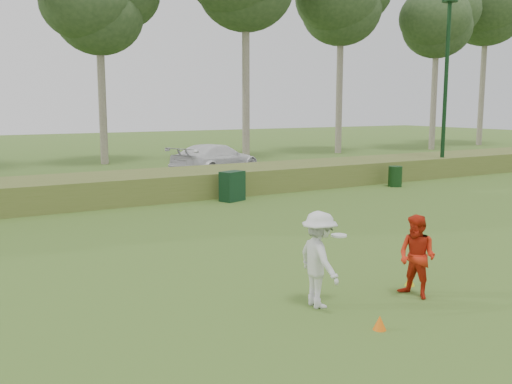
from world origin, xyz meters
TOP-DOWN VIEW (x-y plane):
  - ground at (0.00, 0.00)m, footprint 120.00×120.00m
  - reed_strip at (0.00, 12.00)m, footprint 80.00×3.00m
  - park_road at (0.00, 17.00)m, footprint 80.00×6.00m
  - lamp_post at (14.00, 11.00)m, footprint 0.70×0.70m
  - tree_4 at (2.00, 24.50)m, footprint 6.24×6.24m
  - tree_6 at (18.00, 23.80)m, footprint 7.02×7.02m
  - tree_7 at (26.00, 22.80)m, footprint 6.50×6.50m
  - tree_8 at (33.00, 24.20)m, footprint 8.06×8.06m
  - player_white at (-1.14, -0.06)m, footprint 0.89×1.10m
  - player_red at (0.60, -0.54)m, footprint 0.68×0.80m
  - cone_orange at (-0.95, -1.34)m, footprint 0.20×0.20m
  - cone_yellow at (0.97, -0.03)m, footprint 0.18×0.18m
  - utility_cabinet at (2.47, 9.93)m, footprint 0.96×0.78m
  - trash_bin at (9.89, 9.72)m, footprint 0.69×0.69m
  - car_right at (5.05, 16.51)m, footprint 5.38×3.93m

SIDE VIEW (x-z plane):
  - ground at x=0.00m, z-range 0.00..0.00m
  - park_road at x=0.00m, z-range 0.00..0.06m
  - cone_yellow at x=0.97m, z-range 0.00..0.20m
  - cone_orange at x=-0.95m, z-range 0.00..0.22m
  - trash_bin at x=9.89m, z-range 0.00..0.84m
  - reed_strip at x=0.00m, z-range 0.00..0.90m
  - utility_cabinet at x=2.47m, z-range 0.00..1.04m
  - player_red at x=0.60m, z-range 0.00..1.45m
  - car_right at x=5.05m, z-range 0.06..1.51m
  - player_white at x=-1.14m, z-range 0.00..1.61m
  - lamp_post at x=14.00m, z-range 1.51..9.68m
  - tree_4 at x=2.00m, z-range 2.84..14.34m
  - tree_7 at x=26.00m, z-range 3.09..15.59m
  - tree_6 at x=18.00m, z-range 3.35..16.85m
  - tree_8 at x=33.00m, z-range 3.73..18.73m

